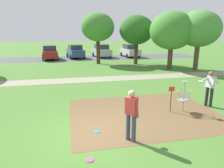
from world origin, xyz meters
TOP-DOWN VIEW (x-y plane):
  - ground_plane at (0.00, 0.00)m, footprint 160.00×160.00m
  - dirt_tee_pad at (2.23, 1.36)m, footprint 6.38×4.91m
  - disc_golf_basket at (3.92, 1.19)m, footprint 0.98×0.58m
  - player_foreground_watching at (5.51, 1.49)m, footprint 1.17×0.48m
  - player_throwing at (0.96, -0.73)m, footprint 0.45×0.47m
  - frisbee_near_basket at (-0.46, -1.52)m, footprint 0.20×0.20m
  - frisbee_mid_grass at (-0.03, 0.07)m, footprint 0.20×0.20m
  - tree_near_left at (8.63, 11.22)m, footprint 4.10×4.10m
  - tree_near_right at (2.42, 16.21)m, footprint 3.63×3.63m
  - tree_mid_left at (6.49, 15.04)m, footprint 3.69×3.69m
  - tree_mid_right at (10.84, 10.32)m, footprint 3.82×3.82m
  - parking_lot_strip at (0.00, 21.87)m, footprint 36.00×6.00m
  - parked_car_leftmost at (-3.28, 21.28)m, footprint 2.35×4.39m
  - parked_car_center_left at (0.07, 22.18)m, footprint 2.49×4.44m
  - parked_car_center_right at (3.84, 22.48)m, footprint 2.40×4.40m
  - parked_car_rightmost at (7.96, 21.92)m, footprint 2.18×4.30m
  - gravel_path at (0.00, 8.38)m, footprint 40.00×1.72m

SIDE VIEW (x-z plane):
  - ground_plane at x=0.00m, z-range 0.00..0.00m
  - gravel_path at x=0.00m, z-range 0.00..0.00m
  - parking_lot_strip at x=0.00m, z-range 0.00..0.01m
  - dirt_tee_pad at x=2.23m, z-range 0.00..0.01m
  - frisbee_near_basket at x=-0.46m, z-range 0.00..0.02m
  - frisbee_mid_grass at x=-0.03m, z-range 0.00..0.02m
  - disc_golf_basket at x=3.92m, z-range 0.06..1.45m
  - parked_car_leftmost at x=-3.28m, z-range 0.00..1.84m
  - parked_car_center_left at x=0.07m, z-range 0.00..1.84m
  - parked_car_center_right at x=3.84m, z-range 0.00..1.84m
  - parked_car_rightmost at x=7.96m, z-range 0.00..1.84m
  - player_throwing at x=0.96m, z-range 0.11..1.82m
  - player_foreground_watching at x=5.51m, z-range 0.13..1.84m
  - tree_near_left at x=8.63m, z-range 0.93..6.30m
  - tree_mid_left at x=6.49m, z-range 1.06..6.36m
  - tree_mid_right at x=10.84m, z-range 1.05..6.46m
  - tree_near_right at x=2.42m, z-range 1.22..6.79m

